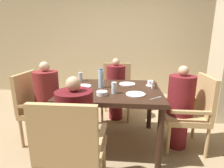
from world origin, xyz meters
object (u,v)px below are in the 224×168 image
diner_in_near_chair (76,134)px  teacup_with_saucer (150,83)px  chair_right_side (191,110)px  chair_left_side (38,104)px  glass_tall_mid (80,77)px  glass_tall_near (114,88)px  bowl_small (102,93)px  diner_in_left_chair (48,101)px  diner_in_right_chair (180,107)px  water_bottle (101,79)px  plate_main_left (127,84)px  diner_in_far_chair (116,89)px  chair_near_corner (71,148)px  plate_main_right (83,86)px  plate_dessert_center (136,94)px  chair_far_side (116,88)px

diner_in_near_chair → teacup_with_saucer: 1.26m
teacup_with_saucer → chair_right_side: bearing=-21.6°
chair_left_side → diner_in_near_chair: 1.09m
diner_in_near_chair → glass_tall_mid: size_ratio=8.10×
teacup_with_saucer → glass_tall_mid: glass_tall_mid is taller
diner_in_near_chair → glass_tall_near: (0.29, 0.58, 0.28)m
glass_tall_near → bowl_small: bearing=-149.2°
chair_left_side → bowl_small: chair_left_side is taller
chair_left_side → diner_in_left_chair: size_ratio=0.86×
diner_in_right_chair → water_bottle: bearing=177.7°
plate_main_left → diner_in_right_chair: bearing=-20.3°
diner_in_far_chair → diner_in_near_chair: size_ratio=0.99×
plate_main_left → glass_tall_near: size_ratio=1.67×
chair_near_corner → glass_tall_near: chair_near_corner is taller
chair_near_corner → glass_tall_near: bearing=68.0°
diner_in_left_chair → teacup_with_saucer: (1.38, 0.20, 0.23)m
teacup_with_saucer → diner_in_far_chair: bearing=131.5°
diner_in_right_chair → diner_in_near_chair: (-1.11, -0.78, 0.00)m
glass_tall_mid → plate_main_right: bearing=-69.6°
chair_right_side → plate_dessert_center: 0.79m
diner_in_far_chair → chair_right_side: bearing=-37.4°
chair_right_side → bowl_small: bearing=-166.1°
glass_tall_near → diner_in_far_chair: bearing=92.8°
diner_in_left_chair → water_bottle: size_ratio=4.39×
chair_right_side → chair_left_side: bearing=180.0°
plate_main_left → water_bottle: water_bottle is taller
glass_tall_near → glass_tall_mid: (-0.55, 0.57, 0.00)m
chair_far_side → plate_main_left: bearing=-73.7°
diner_in_left_chair → plate_dessert_center: 1.20m
diner_in_left_chair → bowl_small: 0.86m
diner_in_left_chair → plate_main_right: 0.52m
bowl_small → plate_main_left: bearing=61.6°
chair_right_side → teacup_with_saucer: (-0.50, 0.20, 0.28)m
chair_right_side → plate_main_right: 1.43m
diner_in_left_chair → glass_tall_mid: diner_in_left_chair is taller
glass_tall_near → plate_main_left: bearing=71.3°
plate_main_right → glass_tall_mid: (-0.11, 0.31, 0.06)m
plate_main_left → glass_tall_mid: size_ratio=1.67×
chair_near_corner → teacup_with_saucer: 1.38m
chair_far_side → water_bottle: (-0.14, -0.88, 0.37)m
chair_right_side → chair_near_corner: same height
plate_dessert_center → glass_tall_mid: (-0.80, 0.59, 0.06)m
plate_dessert_center → bowl_small: 0.39m
chair_right_side → chair_near_corner: size_ratio=1.00×
water_bottle → plate_dessert_center: bearing=-30.5°
diner_in_left_chair → diner_in_far_chair: diner_in_left_chair is taller
diner_in_near_chair → glass_tall_near: bearing=63.3°
diner_in_right_chair → plate_dessert_center: size_ratio=4.82×
diner_in_left_chair → diner_in_near_chair: 0.99m
bowl_small → glass_tall_mid: size_ratio=0.94×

